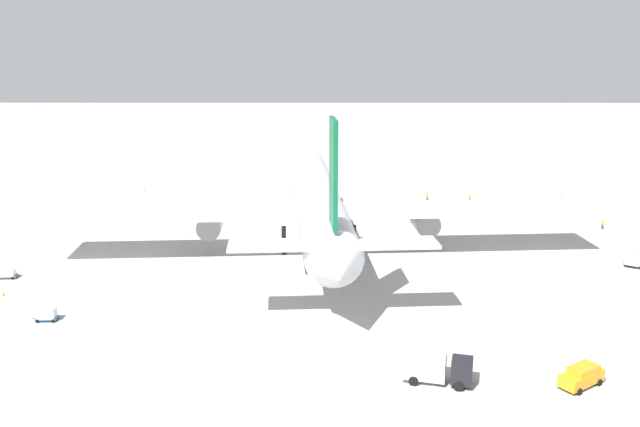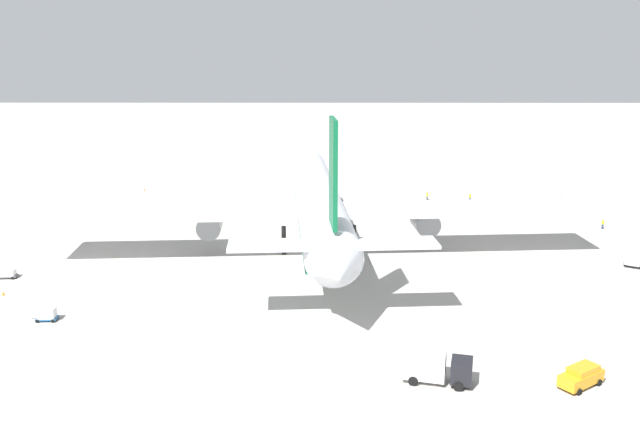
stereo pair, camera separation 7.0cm
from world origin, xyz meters
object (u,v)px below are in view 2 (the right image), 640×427
(ground_worker_2, at_px, (511,210))
(traffic_cone_0, at_px, (3,293))
(service_truck_2, at_px, (636,254))
(ground_worker_4, at_px, (508,208))
(baggage_cart_1, at_px, (6,273))
(service_truck_4, at_px, (555,196))
(traffic_cone_1, at_px, (144,190))
(ground_worker_0, at_px, (470,197))
(service_van, at_px, (581,376))
(traffic_cone_2, at_px, (540,206))
(ground_worker_3, at_px, (427,196))
(ground_worker_1, at_px, (603,224))
(airliner, at_px, (318,203))
(baggage_cart_2, at_px, (47,314))
(service_truck_1, at_px, (434,365))

(ground_worker_2, relative_size, traffic_cone_0, 3.24)
(service_truck_2, height_order, ground_worker_4, service_truck_2)
(baggage_cart_1, height_order, ground_worker_2, ground_worker_2)
(service_truck_4, relative_size, traffic_cone_1, 12.81)
(ground_worker_0, bearing_deg, service_van, 175.30)
(service_truck_2, relative_size, traffic_cone_2, 12.23)
(ground_worker_3, bearing_deg, ground_worker_1, -130.23)
(service_truck_4, height_order, service_van, service_truck_4)
(traffic_cone_0, xyz_separation_m, traffic_cone_2, (49.25, -83.73, 0.00))
(baggage_cart_1, bearing_deg, ground_worker_2, -65.36)
(airliner, height_order, traffic_cone_1, airliner)
(service_truck_2, height_order, ground_worker_3, service_truck_2)
(airliner, bearing_deg, ground_worker_0, -41.67)
(ground_worker_1, distance_m, traffic_cone_0, 95.30)
(airliner, bearing_deg, baggage_cart_2, 131.93)
(baggage_cart_2, distance_m, ground_worker_0, 88.41)
(service_van, distance_m, ground_worker_1, 61.23)
(baggage_cart_1, height_order, baggage_cart_2, baggage_cart_2)
(baggage_cart_1, distance_m, ground_worker_4, 87.81)
(traffic_cone_0, bearing_deg, service_van, -109.70)
(baggage_cart_2, bearing_deg, traffic_cone_0, 47.78)
(service_truck_2, bearing_deg, airliner, 82.47)
(service_truck_4, height_order, ground_worker_0, service_truck_4)
(ground_worker_1, relative_size, traffic_cone_1, 3.17)
(ground_worker_1, bearing_deg, traffic_cone_0, 110.14)
(baggage_cart_1, distance_m, traffic_cone_0, 7.13)
(service_truck_2, xyz_separation_m, ground_worker_3, (42.03, 24.20, -0.45))
(ground_worker_0, bearing_deg, baggage_cart_1, 123.17)
(traffic_cone_0, height_order, traffic_cone_2, same)
(ground_worker_4, bearing_deg, service_truck_4, -55.23)
(baggage_cart_1, bearing_deg, traffic_cone_1, -3.73)
(service_truck_2, height_order, baggage_cart_2, service_truck_2)
(ground_worker_3, height_order, ground_worker_4, ground_worker_4)
(service_truck_2, distance_m, traffic_cone_1, 99.40)
(service_van, relative_size, ground_worker_2, 2.72)
(service_truck_1, distance_m, baggage_cart_2, 44.66)
(airliner, xyz_separation_m, baggage_cart_2, (-27.93, 31.09, -6.71))
(ground_worker_0, relative_size, ground_worker_3, 0.98)
(ground_worker_1, bearing_deg, ground_worker_2, 52.90)
(service_truck_2, bearing_deg, ground_worker_2, 19.49)
(service_truck_4, bearing_deg, ground_worker_3, 83.54)
(ground_worker_4, bearing_deg, baggage_cart_1, 115.85)
(airliner, bearing_deg, service_truck_4, -55.42)
(ground_worker_3, bearing_deg, service_truck_4, -96.46)
(service_truck_4, height_order, baggage_cart_2, service_truck_4)
(service_van, distance_m, baggage_cart_1, 73.63)
(service_van, bearing_deg, traffic_cone_2, -14.78)
(airliner, xyz_separation_m, ground_worker_3, (35.88, -22.38, -6.67))
(service_truck_4, bearing_deg, service_truck_2, 178.13)
(service_truck_2, relative_size, service_van, 1.39)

